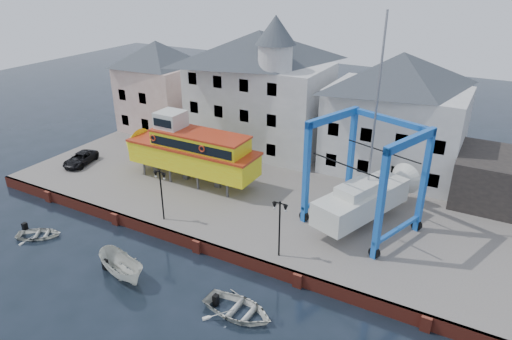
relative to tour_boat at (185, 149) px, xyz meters
The scene contains 15 objects.
ground 11.23m from the tour_boat, 49.23° to the right, with size 140.00×140.00×0.00m, color black.
hardstanding 8.26m from the tour_boat, 23.85° to the left, with size 44.00×22.00×1.00m, color #655D58.
quay_wall 10.99m from the tour_boat, 48.86° to the right, with size 44.00×0.47×1.00m.
building_pink 15.15m from the tour_boat, 137.98° to the left, with size 8.00×7.00×10.30m.
building_white_main 11.15m from the tour_boat, 79.16° to the left, with size 14.00×8.30×14.00m.
building_white_right 19.51m from the tour_boat, 34.81° to the left, with size 12.00×8.00×11.20m.
shed_dark 27.42m from the tour_boat, 19.25° to the left, with size 8.00×7.00×4.00m, color black.
lamp_post_left 7.35m from the tour_boat, 67.04° to the right, with size 1.12×0.32×4.20m.
lamp_post_right 14.54m from the tour_boat, 27.73° to the right, with size 1.12×0.32×4.20m.
tour_boat is the anchor object (origin of this frame).
travel_lift 16.79m from the tour_boat, ahead, with size 8.72×10.59×15.56m.
van 11.71m from the tour_boat, 168.01° to the right, with size 1.88×4.07×1.13m, color black.
motorboat_a 13.96m from the tour_boat, 71.86° to the right, with size 1.71×4.54×1.75m, color silver.
motorboat_b 18.02m from the tour_boat, 43.29° to the right, with size 3.22×4.51×0.93m, color silver.
motorboat_d 13.78m from the tour_boat, 112.07° to the right, with size 2.35×3.29×0.68m, color silver.
Camera 1 is at (17.21, -22.22, 19.25)m, focal length 32.00 mm.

